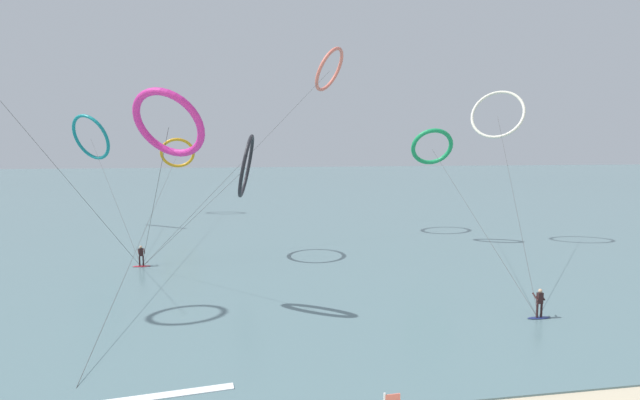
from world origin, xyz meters
The scene contains 10 objects.
sea_water centered at (0.00, 107.43, 0.04)m, with size 400.00×200.00×0.08m, color slate.
surfer_navy centered at (11.27, 15.08, 0.82)m, with size 1.40×0.59×1.70m.
surfer_crimson centered at (-13.09, 31.09, 0.82)m, with size 1.40×0.64×1.70m.
kite_ivory centered at (19.91, 35.80, 12.76)m, with size 11.39×23.39×15.21m.
kite_magenta centered at (-9.00, 18.95, 10.94)m, with size 6.62×14.34×12.87m.
kite_charcoal centered at (-4.62, 32.90, 8.00)m, with size 9.49×5.59×10.72m.
kite_amber centered at (-13.66, 61.79, 8.67)m, with size 5.00×53.00×10.85m.
kite_coral centered at (4.57, 43.60, 17.85)m, with size 20.19×15.43×20.20m.
kite_teal centered at (-22.03, 51.21, 10.67)m, with size 11.90×22.75×13.34m.
kite_emerald centered at (13.51, 36.51, 9.60)m, with size 4.47×23.01×11.47m.
Camera 1 is at (-5.27, -8.95, 9.77)m, focal length 27.31 mm.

